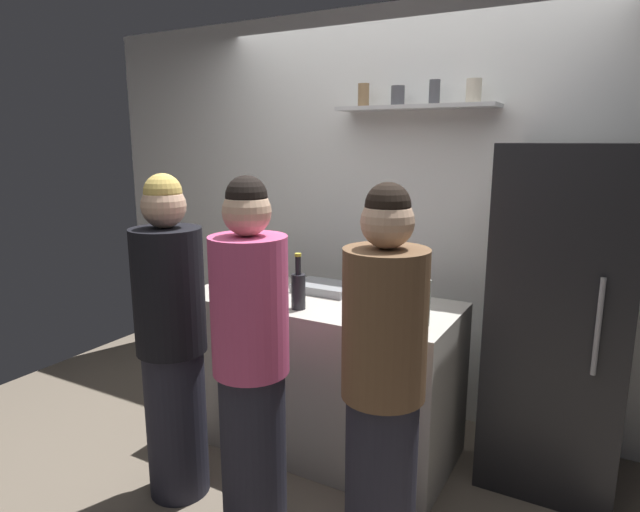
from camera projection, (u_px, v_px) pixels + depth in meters
name	position (u px, v px, depth m)	size (l,w,h in m)	color
ground_plane	(304.00, 499.00, 2.73)	(5.28, 5.28, 0.00)	#726656
back_wall_assembly	(401.00, 215.00, 3.52)	(4.80, 0.32, 2.60)	white
refrigerator	(561.00, 318.00, 2.77)	(0.65, 0.67, 1.77)	black
counter	(320.00, 373.00, 3.15)	(1.55, 0.70, 0.90)	#B7B2A8
baking_pan	(324.00, 288.00, 3.20)	(0.34, 0.24, 0.05)	gray
utensil_holder	(267.00, 283.00, 3.18)	(0.11, 0.11, 0.22)	#B2B2B7
wine_bottle_green_glass	(379.00, 286.00, 2.87)	(0.07, 0.07, 0.32)	#19471E
wine_bottle_amber_glass	(244.00, 281.00, 3.02)	(0.07, 0.07, 0.30)	#472814
wine_bottle_dark_glass	(298.00, 289.00, 2.86)	(0.08, 0.08, 0.30)	black
wine_bottle_pale_glass	(423.00, 300.00, 2.61)	(0.07, 0.07, 0.33)	#B2BFB2
water_bottle_plastic	(279.00, 264.00, 3.44)	(0.08, 0.08, 0.24)	silver
person_blonde	(172.00, 343.00, 2.64)	(0.34, 0.34, 1.63)	#262633
person_brown_jacket	(383.00, 387.00, 2.18)	(0.34, 0.34, 1.63)	#262633
person_pink_top	(251.00, 363.00, 2.39)	(0.34, 0.34, 1.64)	#262633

